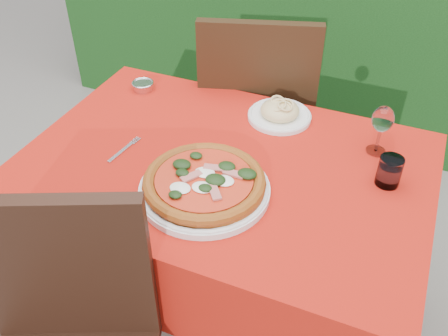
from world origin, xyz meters
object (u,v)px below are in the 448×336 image
at_px(pizza_plate, 204,184).
at_px(steel_ramekin, 143,86).
at_px(pasta_plate, 280,113).
at_px(water_glass, 389,172).
at_px(wine_glass, 383,121).
at_px(fork, 121,152).
at_px(chair_far, 257,110).

relative_size(pizza_plate, steel_ramekin, 5.31).
height_order(pasta_plate, steel_ramekin, pasta_plate).
bearing_deg(steel_ramekin, water_glass, -11.99).
xyz_separation_m(pasta_plate, wine_glass, (0.34, -0.07, 0.09)).
height_order(pasta_plate, wine_glass, wine_glass).
bearing_deg(wine_glass, steel_ramekin, 176.52).
bearing_deg(water_glass, steel_ramekin, 168.01).
bearing_deg(fork, wine_glass, 30.52).
relative_size(pizza_plate, fork, 2.47).
relative_size(fork, steel_ramekin, 2.15).
relative_size(pasta_plate, steel_ramekin, 2.89).
height_order(fork, steel_ramekin, steel_ramekin).
xyz_separation_m(water_glass, fork, (-0.80, -0.18, -0.04)).
distance_m(wine_glass, steel_ramekin, 0.89).
relative_size(water_glass, steel_ramekin, 1.20).
height_order(chair_far, water_glass, chair_far).
xyz_separation_m(chair_far, pizza_plate, (0.10, -0.74, 0.20)).
relative_size(chair_far, steel_ramekin, 13.20).
xyz_separation_m(pasta_plate, water_glass, (0.40, -0.21, 0.02)).
height_order(water_glass, fork, water_glass).
height_order(pizza_plate, fork, pizza_plate).
bearing_deg(wine_glass, fork, -156.59).
distance_m(pasta_plate, water_glass, 0.45).
relative_size(chair_far, pizza_plate, 2.48).
distance_m(pizza_plate, fork, 0.34).
bearing_deg(water_glass, pizza_plate, -152.48).
relative_size(chair_far, fork, 6.15).
xyz_separation_m(chair_far, pasta_plate, (0.18, -0.28, 0.19)).
distance_m(pizza_plate, water_glass, 0.54).
relative_size(pizza_plate, wine_glass, 2.44).
bearing_deg(chair_far, fork, 54.01).
height_order(pizza_plate, wine_glass, wine_glass).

